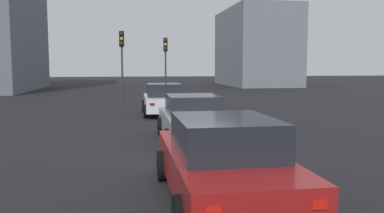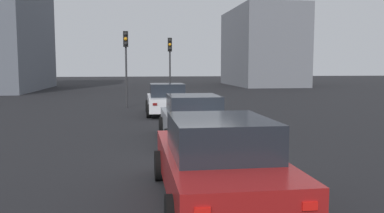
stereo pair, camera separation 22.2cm
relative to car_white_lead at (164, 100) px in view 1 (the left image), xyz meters
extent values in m
cube|color=black|center=(-9.25, -0.07, -0.85)|extent=(160.00, 160.00, 0.20)
cube|color=silver|center=(0.05, 0.00, -0.15)|extent=(4.07, 1.92, 0.67)
cube|color=#1E232B|center=(-0.15, 0.00, 0.50)|extent=(1.84, 1.67, 0.63)
cylinder|color=black|center=(1.30, -0.95, -0.43)|extent=(0.64, 0.23, 0.64)
cylinder|color=black|center=(1.32, 0.92, -0.43)|extent=(0.64, 0.23, 0.64)
cylinder|color=black|center=(-1.21, -0.92, -0.43)|extent=(0.64, 0.23, 0.64)
cylinder|color=black|center=(-1.19, 0.95, -0.43)|extent=(0.64, 0.23, 0.64)
cube|color=maroon|center=(-2.00, -0.65, -0.03)|extent=(0.03, 0.20, 0.11)
cube|color=maroon|center=(-1.98, 0.70, -0.03)|extent=(0.03, 0.20, 0.11)
cube|color=#A8AAB2|center=(-7.20, -0.27, -0.17)|extent=(4.30, 1.81, 0.65)
cube|color=#1E232B|center=(-7.42, -0.27, 0.46)|extent=(1.94, 1.59, 0.61)
cylinder|color=black|center=(-5.87, -1.17, -0.43)|extent=(0.64, 0.22, 0.64)
cylinder|color=black|center=(-5.87, 0.63, -0.43)|extent=(0.64, 0.22, 0.64)
cylinder|color=black|center=(-8.53, -1.16, -0.43)|extent=(0.64, 0.22, 0.64)
cylinder|color=black|center=(-8.53, 0.63, -0.43)|extent=(0.64, 0.22, 0.64)
cube|color=red|center=(-9.36, -0.91, -0.05)|extent=(0.03, 0.20, 0.11)
cube|color=red|center=(-9.36, 0.38, -0.05)|extent=(0.03, 0.20, 0.11)
cube|color=maroon|center=(-12.99, 0.12, -0.16)|extent=(4.73, 1.90, 0.67)
cube|color=#1E232B|center=(-13.22, 0.12, 0.49)|extent=(2.13, 1.66, 0.63)
cylinder|color=black|center=(-11.52, -0.82, -0.43)|extent=(0.64, 0.22, 0.64)
cylinder|color=black|center=(-11.52, 1.06, -0.43)|extent=(0.64, 0.22, 0.64)
cylinder|color=black|center=(-14.45, -0.83, -0.43)|extent=(0.64, 0.22, 0.64)
cube|color=red|center=(-15.36, -0.57, -0.03)|extent=(0.03, 0.20, 0.11)
cube|color=red|center=(-15.37, 0.79, -0.03)|extent=(0.03, 0.20, 0.11)
cylinder|color=#2D2D30|center=(6.90, -0.77, 0.95)|extent=(0.11, 0.11, 3.39)
cube|color=black|center=(6.84, -0.76, 3.09)|extent=(0.22, 0.29, 0.90)
sphere|color=black|center=(6.73, -0.75, 3.36)|extent=(0.20, 0.20, 0.20)
sphere|color=orange|center=(6.73, -0.75, 3.09)|extent=(0.20, 0.20, 0.20)
sphere|color=black|center=(6.73, -0.75, 2.82)|extent=(0.20, 0.20, 0.20)
cylinder|color=#2D2D30|center=(3.64, 2.07, 1.01)|extent=(0.11, 0.11, 3.53)
cube|color=black|center=(3.58, 2.07, 3.22)|extent=(0.21, 0.29, 0.90)
sphere|color=black|center=(3.47, 2.07, 3.49)|extent=(0.20, 0.20, 0.20)
sphere|color=orange|center=(3.47, 2.07, 3.22)|extent=(0.20, 0.20, 0.20)
sphere|color=black|center=(3.47, 2.07, 2.95)|extent=(0.20, 0.20, 0.20)
cube|color=slate|center=(28.39, -14.07, 3.95)|extent=(13.82, 7.29, 9.40)
camera|label=1|loc=(-19.86, 1.78, 1.70)|focal=37.26mm
camera|label=2|loc=(-19.90, 1.56, 1.70)|focal=37.26mm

